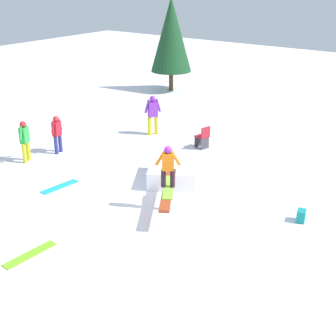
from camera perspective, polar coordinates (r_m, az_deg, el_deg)
The scene contains 12 objects.
ground_plane at distance 13.39m, azimuth -0.00°, elevation -5.11°, with size 60.00×60.00×0.00m, color white.
rail_feature at distance 13.11m, azimuth -0.00°, elevation -2.81°, with size 2.43×1.63×0.70m.
snow_kicker_ramp at distance 15.07m, azimuth 0.61°, elevation -0.51°, with size 1.80×1.50×0.58m, color white.
main_rider_on_rail at distance 12.83m, azimuth -0.00°, elevation -0.03°, with size 1.40×1.10×1.24m.
bystander_green at distance 17.13m, azimuth -17.07°, elevation 3.38°, with size 0.62×0.32×1.50m.
bystander_red at distance 17.68m, azimuth -13.38°, elevation 4.26°, with size 0.62×0.26×1.43m.
bystander_purple at distance 19.17m, azimuth -1.86°, elevation 6.71°, with size 0.64×0.48×1.63m.
loose_snowboard_cyan at distance 15.12m, azimuth -13.07°, elevation -2.23°, with size 1.29×0.28×0.02m, color #1FBCCB.
loose_snowboard_lime at distance 11.89m, azimuth -16.46°, elevation -10.08°, with size 1.40×0.28×0.02m, color #81D027.
folding_chair at distance 17.83m, azimuth 4.26°, elevation 3.69°, with size 0.54×0.54×0.88m.
backpack_on_snow at distance 13.23m, azimuth 15.92°, elevation -5.63°, with size 0.30×0.22×0.34m, color teal.
pine_tree_near at distance 26.13m, azimuth 0.39°, elevation 15.95°, with size 2.21×2.21×5.03m.
Camera 1 is at (9.55, 6.92, 6.34)m, focal length 50.00 mm.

